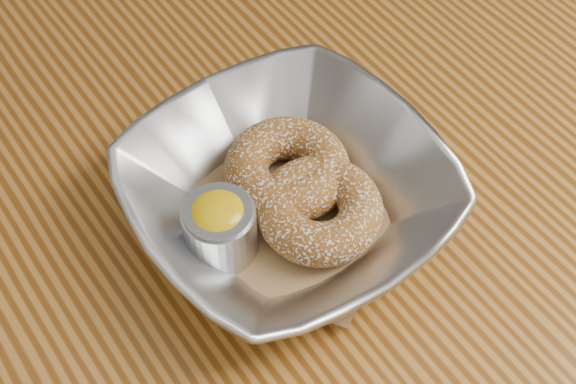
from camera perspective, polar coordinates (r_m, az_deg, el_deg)
table at (r=0.66m, az=-5.59°, el=-7.37°), size 1.20×0.80×0.75m
serving_bowl at (r=0.56m, az=0.00°, el=-0.19°), size 0.22×0.22×0.05m
parchment at (r=0.57m, az=0.00°, el=-1.24°), size 0.20×0.20×0.00m
donut_back at (r=0.57m, az=-0.06°, el=1.62°), size 0.10×0.10×0.03m
donut_front at (r=0.55m, az=2.27°, el=-1.28°), size 0.10×0.10×0.03m
ramekin at (r=0.54m, az=-4.88°, el=-2.50°), size 0.05×0.05×0.05m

